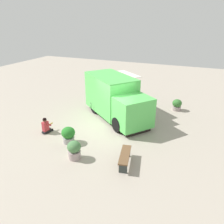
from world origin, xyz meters
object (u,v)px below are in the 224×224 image
planter_flowering_near (68,135)px  planter_flowering_far (177,105)px  person_customer (46,127)px  plaza_bench (125,157)px  planter_flowering_side (74,150)px  food_truck (115,99)px

planter_flowering_near → planter_flowering_far: 7.89m
person_customer → planter_flowering_far: size_ratio=1.14×
planter_flowering_near → plaza_bench: bearing=-100.2°
person_customer → planter_flowering_far: person_customer is taller
person_customer → planter_flowering_near: (-0.43, -1.74, 0.11)m
planter_flowering_far → planter_flowering_side: bearing=155.7°
planter_flowering_near → planter_flowering_far: size_ratio=1.09×
food_truck → planter_flowering_side: size_ratio=6.13×
person_customer → planter_flowering_near: bearing=-103.7°
planter_flowering_far → food_truck: bearing=127.7°
food_truck → person_customer: size_ratio=5.94×
food_truck → planter_flowering_far: 4.45m
person_customer → plaza_bench: (-1.01, -4.98, 0.03)m
planter_flowering_side → plaza_bench: bearing=-77.7°
food_truck → planter_flowering_near: bearing=165.8°
food_truck → person_customer: 4.46m
person_customer → planter_flowering_near: size_ratio=1.04×
person_customer → planter_flowering_near: 1.80m
planter_flowering_side → plaza_bench: 2.28m
planter_flowering_near → food_truck: bearing=-14.2°
person_customer → plaza_bench: 5.08m
food_truck → planter_flowering_near: 4.05m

